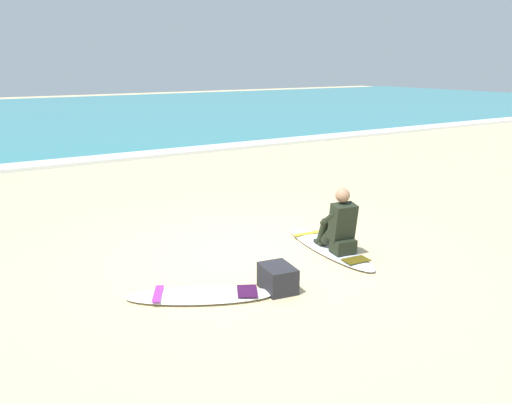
{
  "coord_description": "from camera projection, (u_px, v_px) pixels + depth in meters",
  "views": [
    {
      "loc": [
        -3.92,
        -6.25,
        2.76
      ],
      "look_at": [
        0.54,
        0.75,
        0.55
      ],
      "focal_mm": 37.19,
      "sensor_mm": 36.0,
      "label": 1
    }
  ],
  "objects": [
    {
      "name": "surfer_seated",
      "position": [
        339.0,
        226.0,
        7.7
      ],
      "size": [
        0.45,
        0.75,
        0.95
      ],
      "color": "black",
      "rests_on": "surfboard_main"
    },
    {
      "name": "beach_bag",
      "position": [
        278.0,
        278.0,
        6.56
      ],
      "size": [
        0.43,
        0.53,
        0.32
      ],
      "primitive_type": "cube",
      "rotation": [
        0.0,
        0.0,
        -0.15
      ],
      "color": "#232328",
      "rests_on": "ground"
    },
    {
      "name": "breaking_foam",
      "position": [
        89.0,
        160.0,
        14.91
      ],
      "size": [
        80.0,
        0.9,
        0.11
      ],
      "primitive_type": "cube",
      "color": "white",
      "rests_on": "ground"
    },
    {
      "name": "surfboard_spare_near",
      "position": [
        200.0,
        295.0,
        6.38
      ],
      "size": [
        1.82,
        1.31,
        0.08
      ],
      "color": "white",
      "rests_on": "ground"
    },
    {
      "name": "sea",
      "position": [
        11.0,
        118.0,
        26.08
      ],
      "size": [
        80.0,
        28.0,
        0.1
      ],
      "primitive_type": "cube",
      "color": "teal",
      "rests_on": "ground"
    },
    {
      "name": "ground_plane",
      "position": [
        253.0,
        254.0,
        7.84
      ],
      "size": [
        80.0,
        80.0,
        0.0
      ],
      "primitive_type": "plane",
      "color": "#CCB584"
    },
    {
      "name": "surfboard_main",
      "position": [
        328.0,
        247.0,
        8.02
      ],
      "size": [
        0.76,
        2.23,
        0.08
      ],
      "color": "silver",
      "rests_on": "ground"
    }
  ]
}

